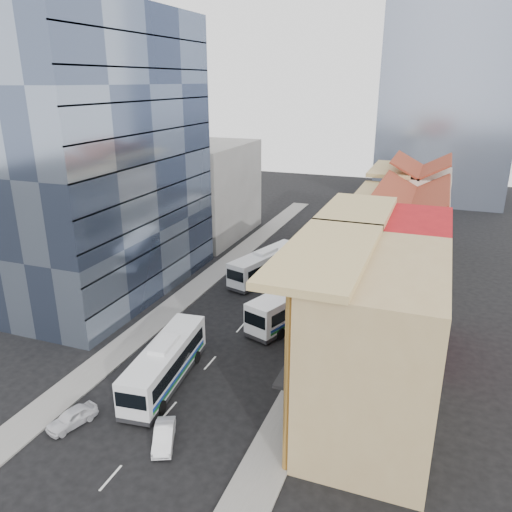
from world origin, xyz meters
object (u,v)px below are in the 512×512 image
at_px(shophouse_tan, 377,346).
at_px(sedan_right, 164,436).
at_px(bus_left_far, 266,264).
at_px(bus_left_near, 165,362).
at_px(bus_right, 294,302).
at_px(office_tower, 106,159).
at_px(sedan_left, 72,417).

height_order(shophouse_tan, sedan_right, shophouse_tan).
bearing_deg(bus_left_far, shophouse_tan, -38.29).
bearing_deg(bus_left_far, bus_left_near, -73.28).
height_order(shophouse_tan, bus_right, shophouse_tan).
bearing_deg(office_tower, sedan_right, -48.86).
relative_size(bus_left_near, bus_left_far, 0.98).
bearing_deg(shophouse_tan, bus_right, 125.82).
xyz_separation_m(shophouse_tan, bus_left_near, (-16.00, -0.87, -4.16)).
bearing_deg(bus_left_near, sedan_right, -67.30).
xyz_separation_m(bus_left_near, sedan_left, (-3.50, -6.90, -1.22)).
height_order(office_tower, bus_right, office_tower).
height_order(office_tower, bus_left_near, office_tower).
xyz_separation_m(shophouse_tan, bus_left_far, (-16.00, 22.86, -4.13)).
relative_size(sedan_left, sedan_right, 1.01).
relative_size(bus_left_near, bus_right, 0.94).
xyz_separation_m(office_tower, sedan_left, (11.50, -21.77, -14.38)).
bearing_deg(office_tower, bus_left_near, -44.75).
xyz_separation_m(office_tower, sedan_right, (18.50, -21.17, -14.41)).
distance_m(shophouse_tan, office_tower, 35.19).
relative_size(office_tower, bus_left_far, 2.57).
xyz_separation_m(bus_left_far, bus_right, (6.40, -9.56, 0.08)).
height_order(bus_left_near, bus_right, bus_right).
bearing_deg(bus_left_far, bus_right, -39.48).
height_order(bus_left_far, bus_right, bus_right).
height_order(bus_left_near, sedan_right, bus_left_near).
distance_m(shophouse_tan, bus_right, 16.90).
distance_m(office_tower, bus_left_near, 24.89).
height_order(office_tower, sedan_left, office_tower).
xyz_separation_m(office_tower, bus_right, (21.40, -0.70, -13.05)).
bearing_deg(sedan_left, bus_right, 82.47).
bearing_deg(office_tower, bus_right, -1.87).
bearing_deg(shophouse_tan, sedan_right, -150.15).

